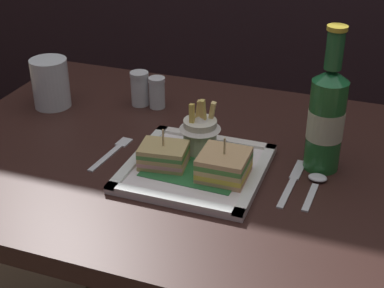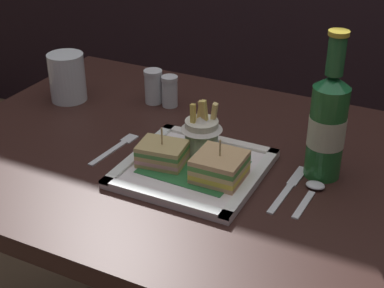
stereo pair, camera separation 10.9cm
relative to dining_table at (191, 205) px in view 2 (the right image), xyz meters
name	(u,v)px [view 2 (the right image)]	position (x,y,z in m)	size (l,w,h in m)	color
dining_table	(191,205)	(0.00, 0.00, 0.00)	(1.04, 0.75, 0.77)	black
square_plate	(194,169)	(0.04, -0.06, 0.13)	(0.26, 0.26, 0.02)	white
sandwich_half_left	(162,154)	(-0.02, -0.08, 0.16)	(0.10, 0.08, 0.08)	tan
sandwich_half_right	(220,167)	(0.10, -0.08, 0.16)	(0.09, 0.09, 0.08)	tan
fries_cup	(202,129)	(0.02, 0.00, 0.19)	(0.08, 0.08, 0.11)	silver
beer_bottle	(328,123)	(0.26, 0.04, 0.24)	(0.07, 0.07, 0.28)	#25692E
water_glass	(67,80)	(-0.38, 0.10, 0.18)	(0.09, 0.09, 0.11)	silver
fork	(116,147)	(-0.14, -0.05, 0.13)	(0.03, 0.15, 0.00)	silver
knife	(289,187)	(0.22, -0.03, 0.13)	(0.02, 0.17, 0.00)	silver
spoon	(313,190)	(0.26, -0.03, 0.13)	(0.04, 0.12, 0.01)	silver
salt_shaker	(153,88)	(-0.19, 0.18, 0.16)	(0.04, 0.04, 0.08)	silver
pepper_shaker	(170,93)	(-0.14, 0.18, 0.16)	(0.04, 0.04, 0.07)	silver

